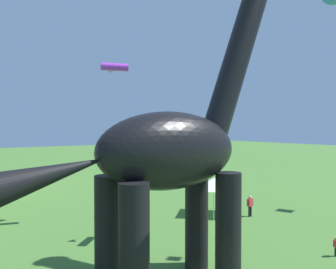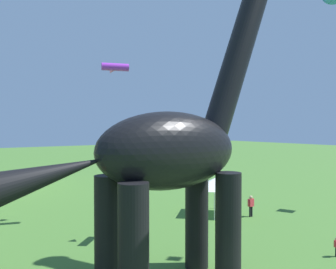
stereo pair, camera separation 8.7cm
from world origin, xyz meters
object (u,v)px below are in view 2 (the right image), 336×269
at_px(dinosaur_sculpture, 168,151).
at_px(kite_trailing, 130,147).
at_px(festival_canopy_tent, 216,183).
at_px(kite_near_high, 152,151).
at_px(person_near_flyer, 251,204).
at_px(kite_drifting, 115,68).
at_px(kite_mid_center, 130,177).

bearing_deg(dinosaur_sculpture, kite_trailing, 62.59).
height_order(festival_canopy_tent, kite_near_high, kite_near_high).
relative_size(person_near_flyer, kite_drifting, 0.81).
xyz_separation_m(dinosaur_sculpture, kite_trailing, (9.31, 21.16, -1.19)).
relative_size(kite_drifting, kite_mid_center, 1.18).
height_order(dinosaur_sculpture, kite_near_high, dinosaur_sculpture).
distance_m(kite_drifting, kite_trailing, 13.84).
distance_m(kite_drifting, kite_mid_center, 8.85).
height_order(dinosaur_sculpture, kite_trailing, dinosaur_sculpture).
xyz_separation_m(festival_canopy_tent, kite_drifting, (-7.78, 2.64, 9.08)).
xyz_separation_m(dinosaur_sculpture, kite_drifting, (2.68, 11.01, 5.50)).
height_order(person_near_flyer, kite_near_high, kite_near_high).
relative_size(person_near_flyer, kite_mid_center, 0.95).
height_order(dinosaur_sculpture, person_near_flyer, dinosaur_sculpture).
distance_m(person_near_flyer, kite_near_high, 8.97).
relative_size(dinosaur_sculpture, person_near_flyer, 10.05).
xyz_separation_m(kite_drifting, kite_mid_center, (-1.06, -4.37, -7.62)).
relative_size(person_near_flyer, kite_trailing, 1.99).
bearing_deg(kite_drifting, person_near_flyer, -26.97).
distance_m(kite_near_high, kite_mid_center, 5.74).
bearing_deg(festival_canopy_tent, kite_near_high, 155.95).
bearing_deg(kite_trailing, dinosaur_sculpture, -113.75).
xyz_separation_m(person_near_flyer, festival_canopy_tent, (-1.76, 2.22, 1.52)).
bearing_deg(festival_canopy_tent, kite_trailing, 95.15).
bearing_deg(kite_trailing, person_near_flyer, -79.00).
relative_size(dinosaur_sculpture, festival_canopy_tent, 5.38).
bearing_deg(person_near_flyer, kite_near_high, 20.29).
distance_m(dinosaur_sculpture, kite_trailing, 23.15).
bearing_deg(kite_drifting, festival_canopy_tent, -18.74).
bearing_deg(festival_canopy_tent, person_near_flyer, -51.49).
height_order(kite_trailing, kite_mid_center, kite_trailing).
distance_m(festival_canopy_tent, kite_mid_center, 9.13).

